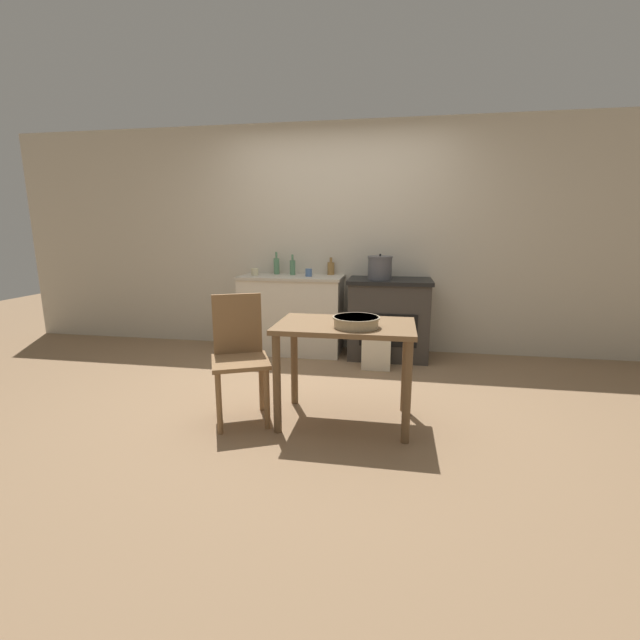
% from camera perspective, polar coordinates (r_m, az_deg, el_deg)
% --- Properties ---
extents(ground_plane, '(14.00, 14.00, 0.00)m').
position_cam_1_polar(ground_plane, '(3.72, -1.15, -10.00)').
color(ground_plane, '#896B4C').
extents(wall_back, '(8.00, 0.07, 2.55)m').
position_cam_1_polar(wall_back, '(5.01, 2.35, 10.68)').
color(wall_back, beige).
rests_on(wall_back, ground_plane).
extents(counter_cabinet, '(1.16, 0.56, 0.88)m').
position_cam_1_polar(counter_cabinet, '(4.90, -3.75, 0.79)').
color(counter_cabinet, beige).
rests_on(counter_cabinet, ground_plane).
extents(stove, '(0.89, 0.60, 0.87)m').
position_cam_1_polar(stove, '(4.74, 9.15, 0.24)').
color(stove, '#38332D').
rests_on(stove, ground_plane).
extents(work_table, '(0.97, 0.61, 0.74)m').
position_cam_1_polar(work_table, '(3.06, 3.38, -2.81)').
color(work_table, brown).
rests_on(work_table, ground_plane).
extents(chair, '(0.53, 0.53, 0.93)m').
position_cam_1_polar(chair, '(3.20, -10.69, -4.42)').
color(chair, olive).
rests_on(chair, ground_plane).
extents(flour_sack, '(0.29, 0.20, 0.38)m').
position_cam_1_polar(flour_sack, '(4.39, 7.53, -4.01)').
color(flour_sack, beige).
rests_on(flour_sack, ground_plane).
extents(stock_pot, '(0.27, 0.27, 0.27)m').
position_cam_1_polar(stock_pot, '(4.62, 7.98, 6.94)').
color(stock_pot, '#4C4C51').
rests_on(stock_pot, stove).
extents(mixing_bowl_large, '(0.32, 0.32, 0.07)m').
position_cam_1_polar(mixing_bowl_large, '(2.91, 4.84, -0.17)').
color(mixing_bowl_large, tan).
rests_on(mixing_bowl_large, work_table).
extents(bottle_far_left, '(0.08, 0.08, 0.20)m').
position_cam_1_polar(bottle_far_left, '(4.93, 1.47, 6.94)').
color(bottle_far_left, olive).
rests_on(bottle_far_left, counter_cabinet).
extents(bottle_left, '(0.07, 0.07, 0.26)m').
position_cam_1_polar(bottle_left, '(5.02, -5.82, 7.23)').
color(bottle_left, '#517F5B').
rests_on(bottle_left, counter_cabinet).
extents(bottle_mid_left, '(0.06, 0.06, 0.23)m').
position_cam_1_polar(bottle_mid_left, '(4.92, -3.68, 7.06)').
color(bottle_mid_left, '#517F5B').
rests_on(bottle_mid_left, counter_cabinet).
extents(cup_center_left, '(0.08, 0.08, 0.08)m').
position_cam_1_polar(cup_center_left, '(4.91, -8.68, 6.36)').
color(cup_center_left, beige).
rests_on(cup_center_left, counter_cabinet).
extents(cup_center, '(0.07, 0.07, 0.09)m').
position_cam_1_polar(cup_center, '(4.76, -1.52, 6.34)').
color(cup_center, '#4C6B99').
rests_on(cup_center, counter_cabinet).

